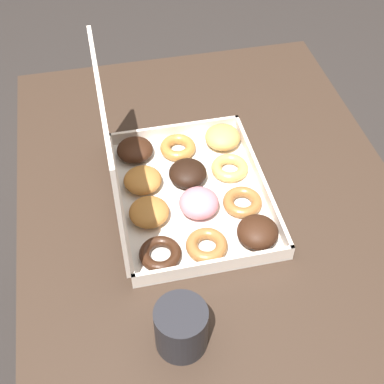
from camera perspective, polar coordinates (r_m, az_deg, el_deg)
ground_plane at (r=1.80m, az=1.21°, el=-16.03°), size 8.00×8.00×0.00m
dining_table at (r=1.26m, az=1.66°, el=-3.01°), size 1.04×0.83×0.75m
donut_box at (r=1.12m, az=-1.47°, el=1.01°), size 0.41×0.32×0.32m
coffee_mug at (r=0.92m, az=-1.16°, el=-14.22°), size 0.09×0.09×0.10m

